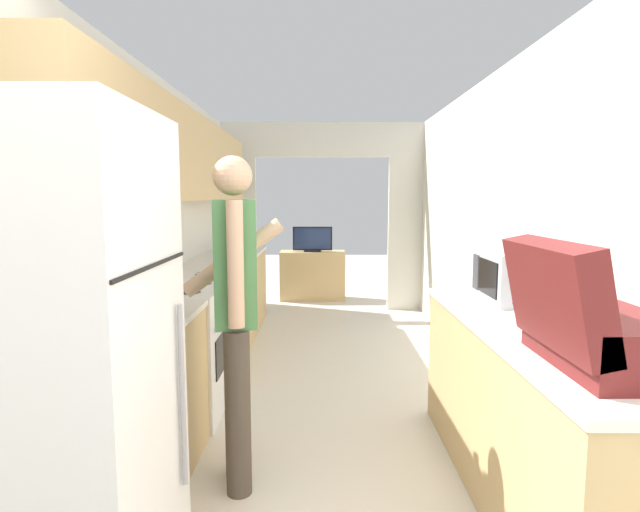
# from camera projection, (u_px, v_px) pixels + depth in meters

# --- Properties ---
(wall_left) EXTENTS (0.38, 7.93, 2.50)m
(wall_left) POSITION_uv_depth(u_px,v_px,m) (150.00, 197.00, 3.69)
(wall_left) COLOR silver
(wall_left) RESTS_ON ground_plane
(wall_right) EXTENTS (0.06, 7.93, 2.50)m
(wall_right) POSITION_uv_depth(u_px,v_px,m) (529.00, 239.00, 3.32)
(wall_right) COLOR silver
(wall_right) RESTS_ON ground_plane
(wall_far_with_doorway) EXTENTS (3.07, 0.06, 2.50)m
(wall_far_with_doorway) POSITION_uv_depth(u_px,v_px,m) (321.00, 203.00, 6.66)
(wall_far_with_doorway) COLOR silver
(wall_far_with_doorway) RESTS_ON ground_plane
(counter_left) EXTENTS (0.62, 4.45, 0.90)m
(counter_left) POSITION_uv_depth(u_px,v_px,m) (207.00, 318.00, 4.47)
(counter_left) COLOR tan
(counter_left) RESTS_ON ground_plane
(counter_right) EXTENTS (0.62, 2.07, 0.90)m
(counter_right) POSITION_uv_depth(u_px,v_px,m) (533.00, 414.00, 2.49)
(counter_right) COLOR tan
(counter_right) RESTS_ON ground_plane
(refrigerator) EXTENTS (0.78, 0.71, 1.81)m
(refrigerator) POSITION_uv_depth(u_px,v_px,m) (45.00, 382.00, 1.68)
(refrigerator) COLOR white
(refrigerator) RESTS_ON ground_plane
(range_oven) EXTENTS (0.66, 0.77, 1.04)m
(range_oven) POSITION_uv_depth(u_px,v_px,m) (178.00, 350.00, 3.52)
(range_oven) COLOR white
(range_oven) RESTS_ON ground_plane
(person) EXTENTS (0.55, 0.43, 1.73)m
(person) POSITION_uv_depth(u_px,v_px,m) (234.00, 312.00, 2.56)
(person) COLOR #4C4238
(person) RESTS_ON ground_plane
(suitcase) EXTENTS (0.49, 0.63, 0.47)m
(suitcase) POSITION_uv_depth(u_px,v_px,m) (587.00, 324.00, 1.85)
(suitcase) COLOR #5B1919
(suitcase) RESTS_ON counter_right
(microwave) EXTENTS (0.35, 0.52, 0.31)m
(microwave) POSITION_uv_depth(u_px,v_px,m) (512.00, 276.00, 3.02)
(microwave) COLOR #B7B7BC
(microwave) RESTS_ON counter_right
(book_stack) EXTENTS (0.25, 0.32, 0.11)m
(book_stack) POSITION_uv_depth(u_px,v_px,m) (543.00, 315.00, 2.46)
(book_stack) COLOR white
(book_stack) RESTS_ON counter_right
(tv_cabinet) EXTENTS (0.96, 0.42, 0.72)m
(tv_cabinet) POSITION_uv_depth(u_px,v_px,m) (312.00, 275.00, 7.45)
(tv_cabinet) COLOR tan
(tv_cabinet) RESTS_ON ground_plane
(television) EXTENTS (0.58, 0.16, 0.37)m
(television) POSITION_uv_depth(u_px,v_px,m) (311.00, 239.00, 7.35)
(television) COLOR black
(television) RESTS_ON tv_cabinet
(knife) EXTENTS (0.18, 0.30, 0.02)m
(knife) POSITION_uv_depth(u_px,v_px,m) (201.00, 275.00, 4.00)
(knife) COLOR #B7B7BC
(knife) RESTS_ON counter_left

